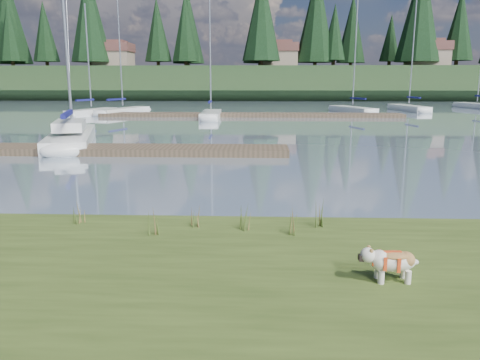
{
  "coord_description": "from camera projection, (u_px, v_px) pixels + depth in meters",
  "views": [
    {
      "loc": [
        2.77,
        -10.72,
        3.08
      ],
      "look_at": [
        2.35,
        -0.5,
        0.9
      ],
      "focal_mm": 35.0,
      "sensor_mm": 36.0,
      "label": 1
    }
  ],
  "objects": [
    {
      "name": "dock_near",
      "position": [
        102.0,
        150.0,
        20.15
      ],
      "size": [
        16.0,
        2.0,
        0.3
      ],
      "primitive_type": "cube",
      "color": "#4C3D2C",
      "rests_on": "ground"
    },
    {
      "name": "sailboat_bg_4",
      "position": [
        406.0,
        107.0,
        48.66
      ],
      "size": [
        2.71,
        7.8,
        11.33
      ],
      "rotation": [
        0.0,
        0.0,
        1.73
      ],
      "color": "silver",
      "rests_on": "ground"
    },
    {
      "name": "sailboat_bg_2",
      "position": [
        211.0,
        114.0,
        39.23
      ],
      "size": [
        1.72,
        7.37,
        11.06
      ],
      "rotation": [
        0.0,
        0.0,
        1.61
      ],
      "color": "silver",
      "rests_on": "ground"
    },
    {
      "name": "weed_0",
      "position": [
        154.0,
        221.0,
        8.43
      ],
      "size": [
        0.17,
        0.14,
        0.58
      ],
      "color": "#475B23",
      "rests_on": "bank"
    },
    {
      "name": "conifer_4",
      "position": [
        262.0,
        15.0,
        72.86
      ],
      "size": [
        6.16,
        6.16,
        15.1
      ],
      "color": "#382619",
      "rests_on": "ridge"
    },
    {
      "name": "weed_1",
      "position": [
        196.0,
        217.0,
        8.88
      ],
      "size": [
        0.17,
        0.14,
        0.43
      ],
      "color": "#475B23",
      "rests_on": "bank"
    },
    {
      "name": "conifer_6",
      "position": [
        420.0,
        10.0,
        73.63
      ],
      "size": [
        7.04,
        7.04,
        17.0
      ],
      "color": "#382619",
      "rests_on": "ridge"
    },
    {
      "name": "weed_2",
      "position": [
        292.0,
        222.0,
        8.42
      ],
      "size": [
        0.17,
        0.14,
        0.55
      ],
      "color": "#475B23",
      "rests_on": "bank"
    },
    {
      "name": "conifer_3",
      "position": [
        185.0,
        28.0,
        79.53
      ],
      "size": [
        4.84,
        4.84,
        12.25
      ],
      "color": "#382619",
      "rests_on": "ridge"
    },
    {
      "name": "sailboat_main",
      "position": [
        73.0,
        134.0,
        23.83
      ],
      "size": [
        4.55,
        9.63,
        13.6
      ],
      "rotation": [
        0.0,
        0.0,
        1.87
      ],
      "color": "silver",
      "rests_on": "ground"
    },
    {
      "name": "weed_3",
      "position": [
        79.0,
        214.0,
        9.08
      ],
      "size": [
        0.17,
        0.14,
        0.44
      ],
      "color": "#475B23",
      "rests_on": "bank"
    },
    {
      "name": "sailboat_bg_0",
      "position": [
        96.0,
        111.0,
        42.36
      ],
      "size": [
        3.36,
        6.6,
        9.65
      ],
      "rotation": [
        0.0,
        0.0,
        1.24
      ],
      "color": "silver",
      "rests_on": "ground"
    },
    {
      "name": "weed_4",
      "position": [
        246.0,
        219.0,
        8.66
      ],
      "size": [
        0.17,
        0.14,
        0.52
      ],
      "color": "#475B23",
      "rests_on": "bank"
    },
    {
      "name": "house_2",
      "position": [
        427.0,
        54.0,
        75.92
      ],
      "size": [
        6.3,
        5.3,
        4.65
      ],
      "color": "gray",
      "rests_on": "ridge"
    },
    {
      "name": "house_0",
      "position": [
        113.0,
        55.0,
        78.98
      ],
      "size": [
        6.3,
        5.3,
        4.65
      ],
      "color": "gray",
      "rests_on": "ridge"
    },
    {
      "name": "bulldog",
      "position": [
        392.0,
        260.0,
        6.45
      ],
      "size": [
        0.8,
        0.37,
        0.48
      ],
      "rotation": [
        0.0,
        0.0,
        3.18
      ],
      "color": "silver",
      "rests_on": "bank"
    },
    {
      "name": "sailboat_bg_5",
      "position": [
        473.0,
        105.0,
        52.73
      ],
      "size": [
        3.0,
        7.42,
        10.49
      ],
      "rotation": [
        0.0,
        0.0,
        1.79
      ],
      "color": "silver",
      "rests_on": "ground"
    },
    {
      "name": "sailboat_bg_1",
      "position": [
        127.0,
        110.0,
        43.94
      ],
      "size": [
        3.92,
        7.65,
        11.37
      ],
      "rotation": [
        0.0,
        0.0,
        1.23
      ],
      "color": "silver",
      "rests_on": "ground"
    },
    {
      "name": "conifer_5",
      "position": [
        334.0,
        32.0,
        76.76
      ],
      "size": [
        3.96,
        3.96,
        10.35
      ],
      "color": "#382619",
      "rests_on": "ridge"
    },
    {
      "name": "ridge",
      "position": [
        244.0,
        84.0,
        82.04
      ],
      "size": [
        200.0,
        20.0,
        5.0
      ],
      "primitive_type": "cube",
      "color": "#1D3119",
      "rests_on": "ground"
    },
    {
      "name": "ground",
      "position": [
        227.0,
        117.0,
        40.54
      ],
      "size": [
        200.0,
        200.0,
        0.0
      ],
      "primitive_type": "plane",
      "color": "#7F92A6",
      "rests_on": "ground"
    },
    {
      "name": "conifer_1",
      "position": [
        10.0,
        31.0,
        79.85
      ],
      "size": [
        4.4,
        4.4,
        11.3
      ],
      "color": "#382619",
      "rests_on": "ridge"
    },
    {
      "name": "sailboat_bg_3",
      "position": [
        349.0,
        109.0,
        45.96
      ],
      "size": [
        3.95,
        7.7,
        11.27
      ],
      "rotation": [
        0.0,
        0.0,
        1.91
      ],
      "color": "silver",
      "rests_on": "ground"
    },
    {
      "name": "house_1",
      "position": [
        279.0,
        55.0,
        78.84
      ],
      "size": [
        6.3,
        5.3,
        4.65
      ],
      "color": "gray",
      "rests_on": "ridge"
    },
    {
      "name": "mud_lip",
      "position": [
        124.0,
        229.0,
        9.65
      ],
      "size": [
        60.0,
        0.5,
        0.14
      ],
      "primitive_type": "cube",
      "color": "#33281C",
      "rests_on": "ground"
    },
    {
      "name": "conifer_2",
      "position": [
        89.0,
        14.0,
        75.85
      ],
      "size": [
        6.6,
        6.6,
        16.05
      ],
      "color": "#382619",
      "rests_on": "ridge"
    },
    {
      "name": "dock_far",
      "position": [
        250.0,
        115.0,
        40.43
      ],
      "size": [
        26.0,
        2.2,
        0.3
      ],
      "primitive_type": "cube",
      "color": "#4C3D2C",
      "rests_on": "ground"
    },
    {
      "name": "bank",
      "position": [
        15.0,
        341.0,
        5.33
      ],
      "size": [
        60.0,
        9.0,
        0.35
      ],
      "primitive_type": "cube",
      "color": "#3F521D",
      "rests_on": "ground"
    },
    {
      "name": "weed_5",
      "position": [
        320.0,
        215.0,
        8.84
      ],
      "size": [
        0.17,
        0.14,
        0.56
      ],
      "color": "#475B23",
      "rests_on": "bank"
    }
  ]
}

